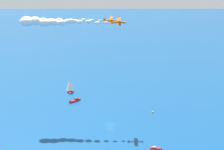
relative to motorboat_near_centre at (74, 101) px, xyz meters
name	(u,v)px	position (x,y,z in m)	size (l,w,h in m)	color
ground_plane	(110,125)	(39.01, -3.70, -0.62)	(2000.00, 2000.00, 0.00)	navy
motorboat_near_centre	(74,101)	(0.00, 0.00, 0.00)	(3.83, 8.23, 2.31)	#B21E1E
sailboat_offshore	(70,85)	(-16.94, 7.48, 4.53)	(8.79, 6.76, 11.28)	#B21E1E
motorboat_trailing	(157,148)	(70.72, -3.65, -0.23)	(4.55, 4.38, 1.46)	#B21E1E
marker_buoy	(153,112)	(41.86, 24.19, -0.23)	(1.10, 1.10, 2.10)	yellow
biplane_lead	(111,20)	(33.97, 1.09, 50.50)	(6.55, 6.67, 3.65)	orange
wingwalker_lead	(111,16)	(34.17, 0.92, 52.63)	(1.19, 1.05, 1.53)	white
smoke_trail_lead	(44,21)	(12.87, -23.46, 50.35)	(27.26, 31.83, 4.36)	white
biplane_wingman	(119,22)	(47.07, -5.08, 51.27)	(6.55, 6.67, 3.65)	orange
wingwalker_wingman	(119,17)	(47.28, -5.25, 53.41)	(1.19, 1.05, 1.53)	red
smoke_trail_wingman	(45,22)	(25.50, -29.62, 51.11)	(28.36, 31.38, 4.43)	white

